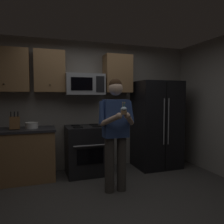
# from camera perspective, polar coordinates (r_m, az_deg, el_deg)

# --- Properties ---
(ground_plane) EXTENTS (6.00, 6.00, 0.00)m
(ground_plane) POSITION_cam_1_polar(r_m,az_deg,el_deg) (3.28, 1.50, -22.90)
(ground_plane) COLOR #474442
(wall_back) EXTENTS (4.40, 0.10, 2.60)m
(wall_back) POSITION_cam_1_polar(r_m,az_deg,el_deg) (4.61, -5.93, 1.70)
(wall_back) COLOR gray
(wall_back) RESTS_ON ground
(oven_range) EXTENTS (0.76, 0.70, 0.93)m
(oven_range) POSITION_cam_1_polar(r_m,az_deg,el_deg) (4.32, -6.67, -9.72)
(oven_range) COLOR black
(oven_range) RESTS_ON ground
(microwave) EXTENTS (0.74, 0.41, 0.40)m
(microwave) POSITION_cam_1_polar(r_m,az_deg,el_deg) (4.32, -7.14, 7.11)
(microwave) COLOR #9EA0A5
(refrigerator) EXTENTS (0.90, 0.75, 1.80)m
(refrigerator) POSITION_cam_1_polar(r_m,az_deg,el_deg) (4.74, 11.47, -3.16)
(refrigerator) COLOR black
(refrigerator) RESTS_ON ground
(cabinet_row_upper) EXTENTS (2.78, 0.36, 0.76)m
(cabinet_row_upper) POSITION_cam_1_polar(r_m,az_deg,el_deg) (4.31, -14.94, 10.08)
(cabinet_row_upper) COLOR #9E7247
(counter_left) EXTENTS (1.44, 0.66, 0.92)m
(counter_left) POSITION_cam_1_polar(r_m,az_deg,el_deg) (4.28, -24.33, -10.19)
(counter_left) COLOR #9E7247
(counter_left) RESTS_ON ground
(knife_block) EXTENTS (0.16, 0.15, 0.32)m
(knife_block) POSITION_cam_1_polar(r_m,az_deg,el_deg) (4.12, -23.94, -2.62)
(knife_block) COLOR brown
(knife_block) RESTS_ON counter_left
(bowl_large_white) EXTENTS (0.23, 0.23, 0.10)m
(bowl_large_white) POSITION_cam_1_polar(r_m,az_deg,el_deg) (4.19, -20.14, -3.23)
(bowl_large_white) COLOR white
(bowl_large_white) RESTS_ON counter_left
(person) EXTENTS (0.60, 0.48, 1.76)m
(person) POSITION_cam_1_polar(r_m,az_deg,el_deg) (3.39, 1.00, -4.29)
(person) COLOR #4C4742
(person) RESTS_ON ground
(cupcake) EXTENTS (0.09, 0.09, 0.17)m
(cupcake) POSITION_cam_1_polar(r_m,az_deg,el_deg) (3.05, 3.07, 0.39)
(cupcake) COLOR #A87F56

